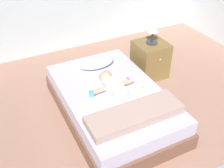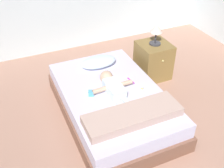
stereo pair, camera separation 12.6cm
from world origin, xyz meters
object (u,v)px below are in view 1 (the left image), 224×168
at_px(bed, 112,103).
at_px(toothbrush, 129,79).
at_px(baby_bottle, 142,89).
at_px(baby, 113,86).
at_px(nightstand, 150,59).
at_px(lamp, 153,30).
at_px(pillow, 96,62).
at_px(toy_block, 92,94).

relative_size(bed, toothbrush, 11.43).
height_order(toothbrush, baby_bottle, baby_bottle).
xyz_separation_m(baby, baby_bottle, (0.31, -0.17, -0.04)).
distance_m(nightstand, baby_bottle, 0.96).
relative_size(bed, lamp, 6.14).
bearing_deg(baby_bottle, toothbrush, 93.41).
xyz_separation_m(bed, pillow, (0.05, 0.58, 0.26)).
distance_m(bed, baby_bottle, 0.42).
relative_size(bed, baby_bottle, 16.04).
relative_size(baby, toy_block, 8.48).
height_order(bed, toothbrush, toothbrush).
xyz_separation_m(baby, lamp, (0.92, 0.57, 0.31)).
relative_size(toothbrush, nightstand, 0.30).
bearing_deg(bed, baby, -14.93).
bearing_deg(nightstand, lamp, 90.00).
relative_size(pillow, toothbrush, 3.04).
distance_m(lamp, toy_block, 1.35).
relative_size(baby, lamp, 2.19).
height_order(pillow, baby, baby).
xyz_separation_m(nightstand, toy_block, (-1.18, -0.55, 0.13)).
distance_m(bed, nightstand, 1.09).
xyz_separation_m(pillow, nightstand, (0.87, -0.02, -0.17)).
height_order(baby, toy_block, baby).
bearing_deg(lamp, nightstand, -90.00).
xyz_separation_m(bed, toothbrush, (0.30, 0.11, 0.20)).
xyz_separation_m(lamp, toy_block, (-1.18, -0.55, -0.35)).
relative_size(toothbrush, toy_block, 2.08).
distance_m(pillow, lamp, 0.92).
height_order(pillow, lamp, lamp).
distance_m(baby, nightstand, 1.09).
bearing_deg(lamp, bed, -148.58).
bearing_deg(toy_block, lamp, 24.82).
distance_m(nightstand, lamp, 0.48).
distance_m(pillow, toy_block, 0.65).
height_order(nightstand, toy_block, nightstand).
relative_size(toy_block, baby_bottle, 0.68).
bearing_deg(baby_bottle, bed, 152.16).
xyz_separation_m(bed, nightstand, (0.92, 0.56, 0.09)).
bearing_deg(baby, nightstand, 31.67).
relative_size(toothbrush, baby_bottle, 1.40).
xyz_separation_m(baby, toothbrush, (0.29, 0.11, -0.06)).
bearing_deg(bed, lamp, 31.42).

